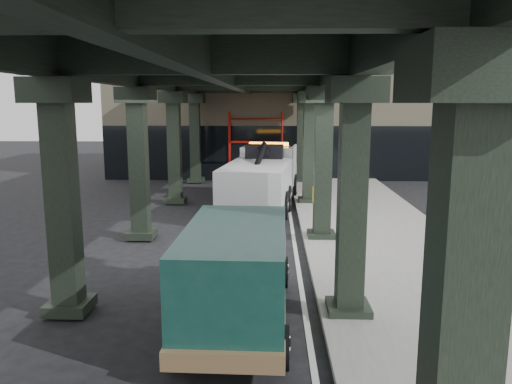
# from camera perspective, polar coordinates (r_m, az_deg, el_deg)

# --- Properties ---
(ground) EXTENTS (90.00, 90.00, 0.00)m
(ground) POSITION_cam_1_polar(r_m,az_deg,el_deg) (14.79, -1.97, -7.59)
(ground) COLOR black
(ground) RESTS_ON ground
(sidewalk) EXTENTS (5.00, 40.00, 0.15)m
(sidewalk) POSITION_cam_1_polar(r_m,az_deg,el_deg) (17.02, 13.86, -5.24)
(sidewalk) COLOR gray
(sidewalk) RESTS_ON ground
(lane_stripe) EXTENTS (0.12, 38.00, 0.01)m
(lane_stripe) POSITION_cam_1_polar(r_m,az_deg,el_deg) (16.69, 4.36, -5.52)
(lane_stripe) COLOR silver
(lane_stripe) RESTS_ON ground
(viaduct) EXTENTS (7.40, 32.00, 6.40)m
(viaduct) POSITION_cam_1_polar(r_m,az_deg,el_deg) (16.14, -3.05, 13.53)
(viaduct) COLOR black
(viaduct) RESTS_ON ground
(building) EXTENTS (22.00, 10.00, 8.00)m
(building) POSITION_cam_1_polar(r_m,az_deg,el_deg) (34.07, 3.69, 9.27)
(building) COLOR #C6B793
(building) RESTS_ON ground
(scaffolding) EXTENTS (3.08, 0.88, 4.00)m
(scaffolding) POSITION_cam_1_polar(r_m,az_deg,el_deg) (28.81, -0.03, 5.37)
(scaffolding) COLOR #AC150D
(scaffolding) RESTS_ON ground
(tow_truck) EXTENTS (3.37, 8.83, 2.83)m
(tow_truck) POSITION_cam_1_polar(r_m,az_deg,el_deg) (21.81, 0.84, 1.90)
(tow_truck) COLOR black
(tow_truck) RESTS_ON ground
(towed_van) EXTENTS (2.23, 5.32, 2.14)m
(towed_van) POSITION_cam_1_polar(r_m,az_deg,el_deg) (10.21, -2.19, -9.04)
(towed_van) COLOR #113E36
(towed_van) RESTS_ON ground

